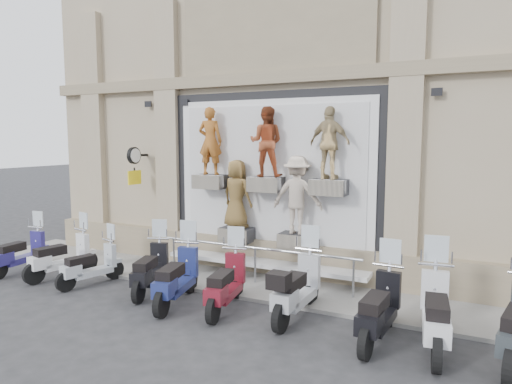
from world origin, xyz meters
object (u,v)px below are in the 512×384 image
Objects in this scene: scooter_f at (226,272)px; scooter_a at (20,243)px; scooter_c at (90,256)px; guard_rail at (255,266)px; scooter_i at (436,297)px; clock_sign_bracket at (135,161)px; scooter_e at (177,265)px; scooter_d at (150,259)px; scooter_b at (61,247)px; scooter_h at (379,295)px; scooter_g at (297,275)px.

scooter_a is at bearing 170.09° from scooter_f.
scooter_f is (3.61, 0.02, 0.10)m from scooter_c.
scooter_a is at bearing -164.28° from guard_rail.
clock_sign_bracket is at bearing 158.48° from scooter_i.
scooter_e reaches higher than guard_rail.
scooter_b is at bearing 164.18° from scooter_d.
scooter_a is 0.86× the size of scooter_i.
scooter_h reaches higher than scooter_c.
scooter_f is (4.06, -2.10, -2.01)m from clock_sign_bracket.
scooter_i is (5.92, -0.18, 0.10)m from scooter_d.
scooter_c is 7.50m from scooter_i.
scooter_i is at bearing -4.30° from scooter_g.
scooter_g is at bearing -2.90° from scooter_e.
scooter_h is (1.60, -0.36, -0.02)m from scooter_g.
scooter_a reaches higher than scooter_c.
scooter_i reaches higher than scooter_h.
scooter_f is (6.04, 0.03, 0.04)m from scooter_a.
scooter_d is 0.98× the size of scooter_f.
scooter_h is 0.88m from scooter_i.
clock_sign_bracket is 0.49× the size of scooter_g.
guard_rail is 2.67× the size of scooter_d.
scooter_a is at bearing -162.53° from scooter_b.
scooter_i is at bearing 11.66° from scooter_b.
scooter_f is at bearing -27.33° from clock_sign_bracket.
guard_rail is at bearing 50.51° from scooter_e.
scooter_a is at bearing -133.05° from clock_sign_bracket.
clock_sign_bracket is 4.23m from scooter_e.
guard_rail is 2.36× the size of scooter_i.
guard_rail is at bearing 151.38° from scooter_i.
clock_sign_bracket is 3.44m from scooter_d.
scooter_f is at bearing -178.33° from scooter_h.
scooter_f is (1.07, 0.16, -0.03)m from scooter_e.
clock_sign_bracket is 0.48× the size of scooter_i.
clock_sign_bracket is 3.03m from scooter_c.
scooter_e is 1.00× the size of scooter_h.
scooter_d is (-1.88, -1.44, 0.31)m from guard_rail.
scooter_b is 2.67m from scooter_d.
scooter_d is at bearing 171.49° from scooter_i.
scooter_e is (4.97, -0.13, 0.08)m from scooter_a.
scooter_b is at bearing 172.63° from scooter_i.
scooter_c is 5.04m from scooter_g.
scooter_g is (7.45, 0.28, 0.10)m from scooter_a.
scooter_f is 3.89m from scooter_i.
guard_rail is 3.63m from scooter_h.
scooter_f is 0.96× the size of scooter_h.
scooter_g is 0.97× the size of scooter_i.
scooter_e is 4.96m from scooter_i.
scooter_b is 4.70m from scooter_f.
scooter_b reaches higher than scooter_d.
scooter_c is 0.87× the size of scooter_f.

